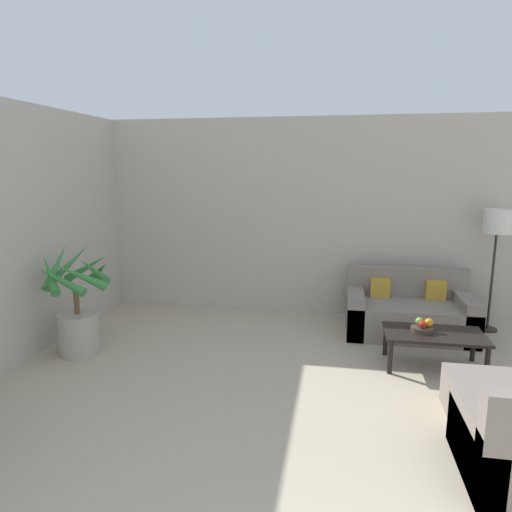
# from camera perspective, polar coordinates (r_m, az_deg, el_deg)

# --- Properties ---
(wall_back) EXTENTS (8.66, 0.06, 2.70)m
(wall_back) POSITION_cam_1_polar(r_m,az_deg,el_deg) (6.33, 13.01, 4.54)
(wall_back) COLOR #BCB2A3
(wall_back) RESTS_ON ground_plane
(potted_palm) EXTENTS (0.82, 0.83, 1.22)m
(potted_palm) POSITION_cam_1_polar(r_m,az_deg,el_deg) (5.40, -21.42, -6.54)
(potted_palm) COLOR #ADA393
(potted_palm) RESTS_ON ground_plane
(sofa_loveseat) EXTENTS (1.50, 0.85, 0.77)m
(sofa_loveseat) POSITION_cam_1_polar(r_m,az_deg,el_deg) (5.99, 18.50, -6.74)
(sofa_loveseat) COLOR gray
(sofa_loveseat) RESTS_ON ground_plane
(floor_lamp) EXTENTS (0.33, 0.33, 1.54)m
(floor_lamp) POSITION_cam_1_polar(r_m,az_deg,el_deg) (6.29, 27.92, 3.13)
(floor_lamp) COLOR #2D2823
(floor_lamp) RESTS_ON ground_plane
(coffee_table) EXTENTS (0.99, 0.56, 0.37)m
(coffee_table) POSITION_cam_1_polar(r_m,az_deg,el_deg) (5.07, 21.37, -9.42)
(coffee_table) COLOR black
(coffee_table) RESTS_ON ground_plane
(fruit_bowl) EXTENTS (0.23, 0.23, 0.05)m
(fruit_bowl) POSITION_cam_1_polar(r_m,az_deg,el_deg) (5.05, 20.07, -8.56)
(fruit_bowl) COLOR #42382D
(fruit_bowl) RESTS_ON coffee_table
(apple_red) EXTENTS (0.08, 0.08, 0.08)m
(apple_red) POSITION_cam_1_polar(r_m,az_deg,el_deg) (4.98, 20.09, -8.07)
(apple_red) COLOR red
(apple_red) RESTS_ON fruit_bowl
(apple_green) EXTENTS (0.08, 0.08, 0.08)m
(apple_green) POSITION_cam_1_polar(r_m,az_deg,el_deg) (5.06, 19.77, -7.70)
(apple_green) COLOR olive
(apple_green) RESTS_ON fruit_bowl
(orange_fruit) EXTENTS (0.09, 0.09, 0.09)m
(orange_fruit) POSITION_cam_1_polar(r_m,az_deg,el_deg) (5.05, 20.81, -7.79)
(orange_fruit) COLOR orange
(orange_fruit) RESTS_ON fruit_bowl
(ottoman) EXTENTS (0.66, 0.47, 0.35)m
(ottoman) POSITION_cam_1_polar(r_m,az_deg,el_deg) (4.38, 27.06, -15.34)
(ottoman) COLOR gray
(ottoman) RESTS_ON ground_plane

